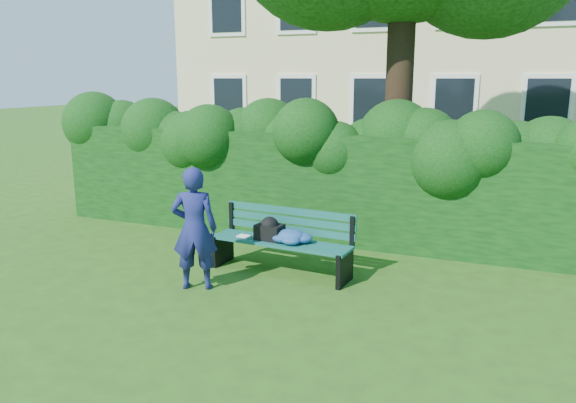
% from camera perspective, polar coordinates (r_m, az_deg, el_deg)
% --- Properties ---
extents(ground, '(80.00, 80.00, 0.00)m').
position_cam_1_polar(ground, '(7.80, -1.70, -7.71)').
color(ground, '#2C4A18').
rests_on(ground, ground).
extents(hedge, '(10.00, 1.00, 1.80)m').
position_cam_1_polar(hedge, '(9.54, 3.68, 1.62)').
color(hedge, black).
rests_on(hedge, ground).
extents(park_bench, '(2.06, 0.71, 0.89)m').
position_cam_1_polar(park_bench, '(7.85, -0.54, -3.76)').
color(park_bench, '#10544F').
rests_on(park_bench, ground).
extents(man_reading, '(0.69, 0.57, 1.60)m').
position_cam_1_polar(man_reading, '(7.29, -9.48, -2.73)').
color(man_reading, navy).
rests_on(man_reading, ground).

